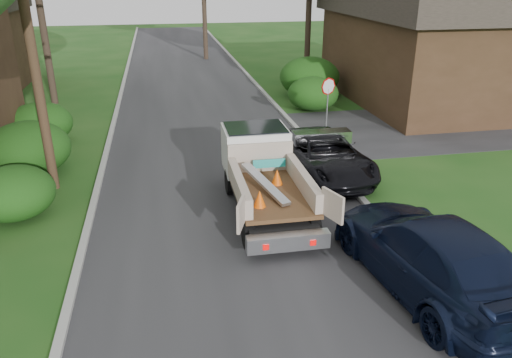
{
  "coord_description": "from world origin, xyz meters",
  "views": [
    {
      "loc": [
        -1.83,
        -11.11,
        6.66
      ],
      "look_at": [
        0.64,
        1.67,
        1.2
      ],
      "focal_mm": 35.0,
      "sensor_mm": 36.0,
      "label": 1
    }
  ],
  "objects_px": {
    "utility_pole": "(28,26)",
    "flatbed_truck": "(261,167)",
    "black_pickup": "(324,155)",
    "navy_suv": "(432,254)",
    "stop_sign": "(328,94)",
    "house_right": "(439,41)"
  },
  "relations": [
    {
      "from": "flatbed_truck",
      "to": "navy_suv",
      "type": "height_order",
      "value": "flatbed_truck"
    },
    {
      "from": "navy_suv",
      "to": "black_pickup",
      "type": "bearing_deg",
      "value": -94.71
    },
    {
      "from": "utility_pole",
      "to": "house_right",
      "type": "height_order",
      "value": "utility_pole"
    },
    {
      "from": "black_pickup",
      "to": "house_right",
      "type": "bearing_deg",
      "value": 41.34
    },
    {
      "from": "stop_sign",
      "to": "navy_suv",
      "type": "distance_m",
      "value": 11.62
    },
    {
      "from": "stop_sign",
      "to": "black_pickup",
      "type": "bearing_deg",
      "value": -109.57
    },
    {
      "from": "stop_sign",
      "to": "flatbed_truck",
      "type": "distance_m",
      "value": 7.59
    },
    {
      "from": "stop_sign",
      "to": "black_pickup",
      "type": "height_order",
      "value": "stop_sign"
    },
    {
      "from": "house_right",
      "to": "black_pickup",
      "type": "bearing_deg",
      "value": -134.7
    },
    {
      "from": "house_right",
      "to": "flatbed_truck",
      "type": "relative_size",
      "value": 2.32
    },
    {
      "from": "flatbed_truck",
      "to": "black_pickup",
      "type": "distance_m",
      "value": 3.18
    },
    {
      "from": "stop_sign",
      "to": "black_pickup",
      "type": "xyz_separation_m",
      "value": [
        -1.6,
        -4.5,
        -1.06
      ]
    },
    {
      "from": "black_pickup",
      "to": "navy_suv",
      "type": "bearing_deg",
      "value": -92.33
    },
    {
      "from": "house_right",
      "to": "navy_suv",
      "type": "xyz_separation_m",
      "value": [
        -9.2,
        -16.5,
        -2.3
      ]
    },
    {
      "from": "stop_sign",
      "to": "black_pickup",
      "type": "relative_size",
      "value": 0.48
    },
    {
      "from": "utility_pole",
      "to": "flatbed_truck",
      "type": "relative_size",
      "value": 1.79
    },
    {
      "from": "stop_sign",
      "to": "navy_suv",
      "type": "relative_size",
      "value": 0.42
    },
    {
      "from": "black_pickup",
      "to": "navy_suv",
      "type": "height_order",
      "value": "navy_suv"
    },
    {
      "from": "utility_pole",
      "to": "navy_suv",
      "type": "bearing_deg",
      "value": -38.87
    },
    {
      "from": "stop_sign",
      "to": "house_right",
      "type": "bearing_deg",
      "value": 32.66
    },
    {
      "from": "house_right",
      "to": "navy_suv",
      "type": "relative_size",
      "value": 2.19
    },
    {
      "from": "utility_pole",
      "to": "black_pickup",
      "type": "height_order",
      "value": "utility_pole"
    }
  ]
}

